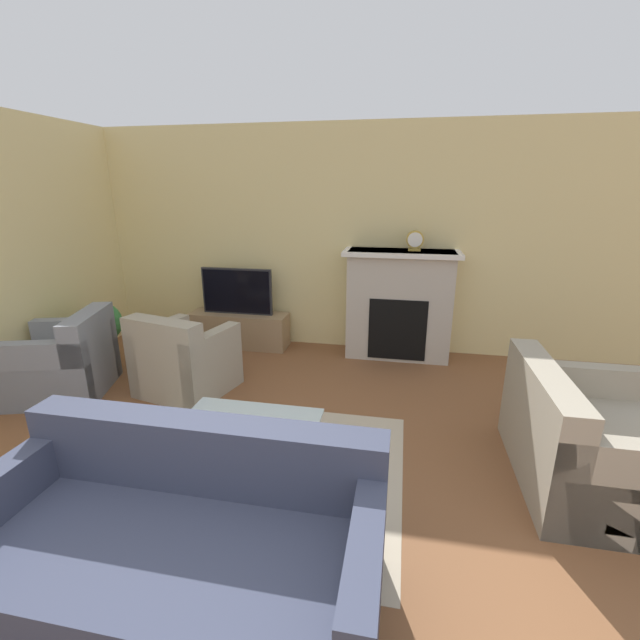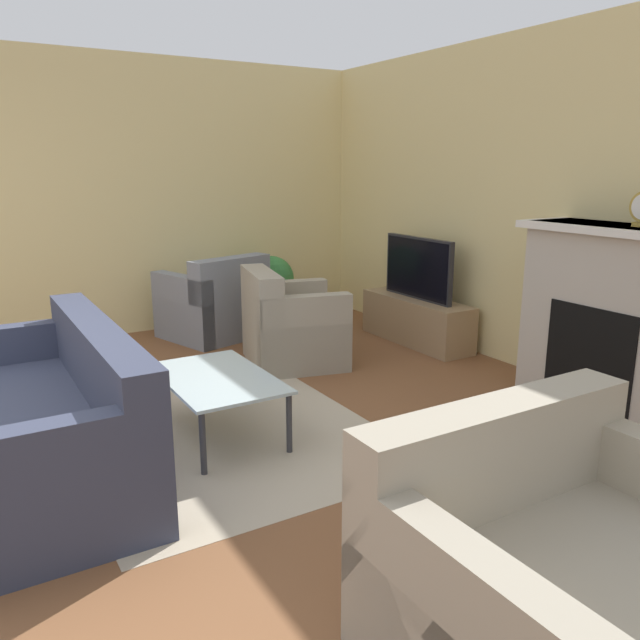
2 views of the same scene
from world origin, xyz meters
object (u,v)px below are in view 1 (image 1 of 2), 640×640
armchair_by_window (66,364)px  potted_plant (101,327)px  tv (237,291)px  mantel_clock (415,240)px  couch_loveseat (588,446)px  armchair_accent (184,363)px  coffee_table (248,428)px  couch_sectional (180,550)px

armchair_by_window → potted_plant: armchair_by_window is taller
tv → potted_plant: 1.60m
potted_plant → mantel_clock: bearing=15.2°
couch_loveseat → potted_plant: size_ratio=1.68×
armchair_accent → coffee_table: bearing=148.0°
couch_sectional → armchair_by_window: bearing=140.1°
couch_loveseat → mantel_clock: mantel_clock is taller
armchair_accent → tv: bearing=-78.6°
couch_loveseat → armchair_by_window: 4.57m
couch_loveseat → armchair_accent: bearing=77.4°
armchair_accent → coffee_table: armchair_accent is taller
tv → couch_sectional: (1.05, -3.45, -0.44)m
coffee_table → couch_loveseat: bearing=8.2°
couch_loveseat → armchair_by_window: same height
tv → couch_loveseat: bearing=-32.2°
couch_sectional → potted_plant: couch_sectional is taller
armchair_by_window → coffee_table: 2.38m
couch_sectional → potted_plant: 3.47m
coffee_table → potted_plant: size_ratio=1.31×
tv → mantel_clock: (2.15, 0.04, 0.68)m
armchair_by_window → tv: bearing=126.3°
couch_loveseat → mantel_clock: 2.70m
tv → armchair_by_window: (-1.19, -1.58, -0.42)m
tv → armchair_accent: size_ratio=0.94×
tv → armchair_accent: bearing=-92.0°
couch_sectional → coffee_table: bearing=91.1°
tv → couch_loveseat: (3.34, -2.10, -0.44)m
armchair_accent → mantel_clock: (2.20, 1.39, 1.10)m
coffee_table → armchair_accent: bearing=134.5°
couch_loveseat → coffee_table: bearing=98.2°
potted_plant → couch_sectional: bearing=-47.5°
tv → mantel_clock: bearing=1.2°
couch_loveseat → armchair_accent: size_ratio=1.30×
couch_sectional → mantel_clock: mantel_clock is taller
tv → mantel_clock: mantel_clock is taller
mantel_clock → couch_sectional: bearing=-107.5°
coffee_table → mantel_clock: mantel_clock is taller
couch_sectional → potted_plant: bearing=132.5°
armchair_by_window → armchair_accent: bearing=84.9°
couch_sectional → armchair_accent: same height
tv → armchair_accent: (-0.05, -1.35, -0.42)m
armchair_by_window → potted_plant: bearing=172.3°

